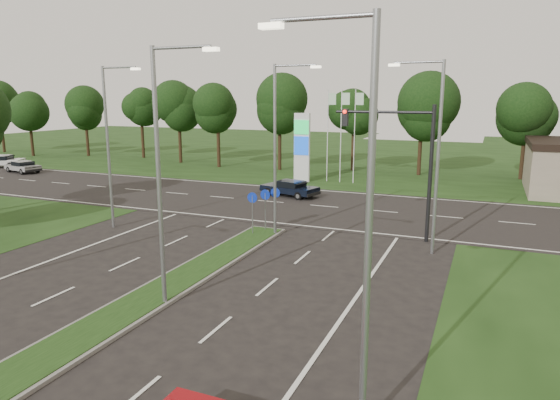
% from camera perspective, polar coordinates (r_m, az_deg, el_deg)
% --- Properties ---
extents(ground, '(160.00, 160.00, 0.00)m').
position_cam_1_polar(ground, '(15.55, -29.28, -18.16)').
color(ground, black).
rests_on(ground, ground).
extents(verge_far, '(160.00, 50.00, 0.02)m').
position_cam_1_polar(verge_far, '(64.32, 12.77, 4.84)').
color(verge_far, black).
rests_on(verge_far, ground).
extents(cross_road, '(160.00, 12.00, 0.02)m').
position_cam_1_polar(cross_road, '(34.61, 3.49, -0.60)').
color(cross_road, black).
rests_on(cross_road, ground).
extents(median_kerb, '(2.00, 26.00, 0.12)m').
position_cam_1_polar(median_kerb, '(17.90, -18.98, -13.05)').
color(median_kerb, slate).
rests_on(median_kerb, ground).
extents(streetlight_median_near, '(2.53, 0.22, 9.00)m').
position_cam_1_polar(streetlight_median_near, '(17.39, -13.23, 3.85)').
color(streetlight_median_near, gray).
rests_on(streetlight_median_near, ground).
extents(streetlight_median_far, '(2.53, 0.22, 9.00)m').
position_cam_1_polar(streetlight_median_far, '(26.09, -0.18, 6.68)').
color(streetlight_median_far, gray).
rests_on(streetlight_median_far, ground).
extents(streetlight_left_far, '(2.53, 0.22, 9.00)m').
position_cam_1_polar(streetlight_left_far, '(29.41, -18.83, 6.63)').
color(streetlight_left_far, gray).
rests_on(streetlight_left_far, ground).
extents(streetlight_right_far, '(2.53, 0.22, 9.00)m').
position_cam_1_polar(streetlight_right_far, '(24.14, 17.20, 5.75)').
color(streetlight_right_far, gray).
rests_on(streetlight_right_far, ground).
extents(streetlight_right_near, '(2.53, 0.22, 9.00)m').
position_cam_1_polar(streetlight_right_near, '(10.45, 9.13, -1.07)').
color(streetlight_right_near, gray).
rests_on(streetlight_right_near, ground).
extents(traffic_signal, '(5.10, 0.42, 7.00)m').
position_cam_1_polar(traffic_signal, '(26.36, 14.11, 5.45)').
color(traffic_signal, black).
rests_on(traffic_signal, ground).
extents(median_signs, '(1.16, 1.76, 2.38)m').
position_cam_1_polar(median_signs, '(27.35, -1.78, -0.22)').
color(median_signs, gray).
rests_on(median_signs, ground).
extents(gas_pylon, '(5.80, 1.26, 8.00)m').
position_cam_1_polar(gas_pylon, '(43.81, 2.81, 6.23)').
color(gas_pylon, silver).
rests_on(gas_pylon, ground).
extents(treeline_far, '(6.00, 6.00, 9.90)m').
position_cam_1_polar(treeline_far, '(49.12, 10.03, 10.91)').
color(treeline_far, black).
rests_on(treeline_far, ground).
extents(navy_sedan, '(4.66, 2.81, 1.20)m').
position_cam_1_polar(navy_sedan, '(37.56, 1.12, 1.39)').
color(navy_sedan, black).
rests_on(navy_sedan, ground).
extents(far_car_a, '(4.28, 2.57, 1.15)m').
position_cam_1_polar(far_car_a, '(55.56, -27.32, 3.42)').
color(far_car_a, '#9D9D9D').
rests_on(far_car_a, ground).
extents(far_car_b, '(4.94, 3.69, 1.31)m').
position_cam_1_polar(far_car_b, '(60.79, -29.33, 3.92)').
color(far_car_b, white).
rests_on(far_car_b, ground).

